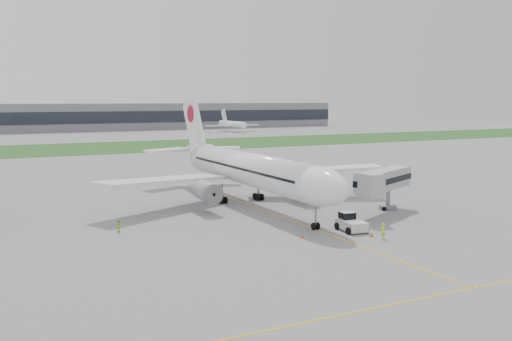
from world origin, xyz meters
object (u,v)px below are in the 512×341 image
pushback_tug (350,222)px  jet_bridge (382,181)px  airliner (246,168)px  ground_crew_near (383,231)px

pushback_tug → jet_bridge: (9.93, 6.28, 3.76)m
airliner → pushback_tug: 22.98m
airliner → ground_crew_near: size_ratio=28.16×
airliner → jet_bridge: bearing=-49.6°
pushback_tug → jet_bridge: jet_bridge is taller
jet_bridge → ground_crew_near: jet_bridge is taller
pushback_tug → jet_bridge: bearing=38.2°
jet_bridge → ground_crew_near: (-9.13, -11.53, -3.81)m
jet_bridge → ground_crew_near: 15.19m
airliner → pushback_tug: airliner is taller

